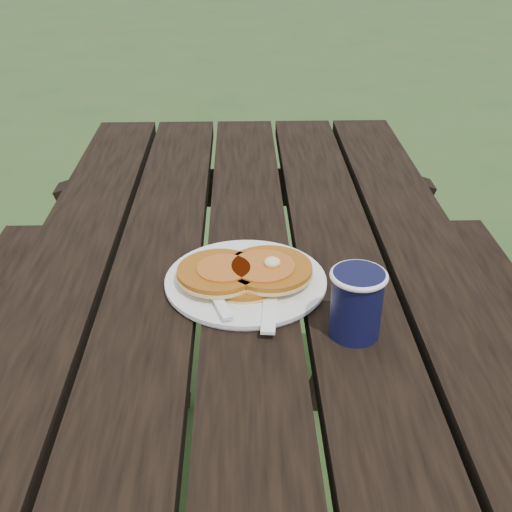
{
  "coord_description": "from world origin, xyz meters",
  "views": [
    {
      "loc": [
        -0.01,
        -0.74,
        1.28
      ],
      "look_at": [
        0.01,
        0.1,
        0.8
      ],
      "focal_mm": 45.0,
      "sensor_mm": 36.0,
      "label": 1
    }
  ],
  "objects_px": {
    "plate": "(246,282)",
    "pancake_stack": "(246,273)",
    "picnic_table": "(252,505)",
    "coffee_cup": "(357,300)"
  },
  "relations": [
    {
      "from": "coffee_cup",
      "to": "picnic_table",
      "type": "bearing_deg",
      "value": 169.38
    },
    {
      "from": "picnic_table",
      "to": "pancake_stack",
      "type": "relative_size",
      "value": 8.74
    },
    {
      "from": "picnic_table",
      "to": "pancake_stack",
      "type": "distance_m",
      "value": 0.42
    },
    {
      "from": "picnic_table",
      "to": "coffee_cup",
      "type": "distance_m",
      "value": 0.46
    },
    {
      "from": "pancake_stack",
      "to": "coffee_cup",
      "type": "distance_m",
      "value": 0.19
    },
    {
      "from": "plate",
      "to": "pancake_stack",
      "type": "xyz_separation_m",
      "value": [
        0.0,
        -0.0,
        0.02
      ]
    },
    {
      "from": "pancake_stack",
      "to": "picnic_table",
      "type": "bearing_deg",
      "value": -86.59
    },
    {
      "from": "picnic_table",
      "to": "pancake_stack",
      "type": "height_order",
      "value": "pancake_stack"
    },
    {
      "from": "plate",
      "to": "coffee_cup",
      "type": "distance_m",
      "value": 0.2
    },
    {
      "from": "plate",
      "to": "pancake_stack",
      "type": "height_order",
      "value": "pancake_stack"
    }
  ]
}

